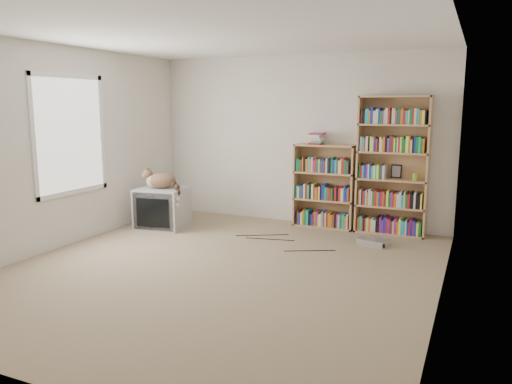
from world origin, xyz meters
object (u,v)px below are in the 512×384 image
at_px(crt_tv, 163,208).
at_px(bookcase_tall, 393,170).
at_px(bookcase_short, 325,190).
at_px(dvd_player, 373,242).
at_px(cat, 164,183).

bearing_deg(crt_tv, bookcase_tall, 9.52).
distance_m(bookcase_tall, bookcase_short, 1.01).
xyz_separation_m(bookcase_tall, dvd_player, (-0.09, -0.69, -0.86)).
relative_size(bookcase_tall, bookcase_short, 1.56).
height_order(crt_tv, bookcase_short, bookcase_short).
xyz_separation_m(crt_tv, cat, (0.06, -0.04, 0.38)).
height_order(crt_tv, cat, cat).
bearing_deg(cat, crt_tv, 127.65).
bearing_deg(cat, bookcase_tall, -1.84).
bearing_deg(cat, dvd_player, -13.92).
height_order(bookcase_tall, dvd_player, bookcase_tall).
distance_m(crt_tv, bookcase_short, 2.39).
xyz_separation_m(cat, bookcase_tall, (3.04, 1.05, 0.23)).
height_order(cat, bookcase_short, bookcase_short).
height_order(cat, dvd_player, cat).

